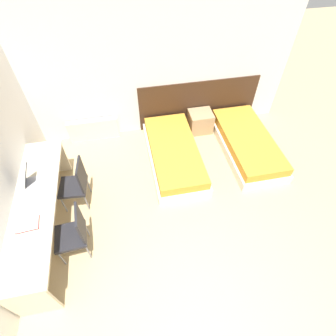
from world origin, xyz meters
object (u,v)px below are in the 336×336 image
(bed_near_window, at_px, (174,154))
(bed_near_door, at_px, (247,143))
(chair_near_laptop, at_px, (76,183))
(nightstand, at_px, (200,122))
(laptop, at_px, (34,179))
(chair_near_notebook, at_px, (74,232))

(bed_near_window, xyz_separation_m, bed_near_door, (1.50, 0.00, 0.00))
(bed_near_window, height_order, chair_near_laptop, chair_near_laptop)
(bed_near_window, distance_m, nightstand, 1.09)
(bed_near_window, height_order, laptop, laptop)
(bed_near_door, bearing_deg, chair_near_laptop, -168.85)
(nightstand, height_order, chair_near_laptop, chair_near_laptop)
(bed_near_window, bearing_deg, nightstand, 46.56)
(bed_near_door, relative_size, chair_near_laptop, 2.15)
(chair_near_laptop, distance_m, laptop, 0.61)
(chair_near_laptop, bearing_deg, laptop, -166.50)
(bed_near_door, distance_m, chair_near_notebook, 3.59)
(nightstand, distance_m, laptop, 3.42)
(bed_near_door, relative_size, nightstand, 4.15)
(laptop, bearing_deg, chair_near_notebook, -62.44)
(chair_near_laptop, relative_size, laptop, 2.56)
(bed_near_window, relative_size, nightstand, 4.15)
(bed_near_door, xyz_separation_m, laptop, (-3.76, -0.72, 0.65))
(laptop, bearing_deg, chair_near_laptop, 3.24)
(bed_near_door, bearing_deg, bed_near_window, 180.00)
(bed_near_window, relative_size, bed_near_door, 1.00)
(bed_near_window, xyz_separation_m, chair_near_laptop, (-1.74, -0.64, 0.33))
(bed_near_door, height_order, chair_near_notebook, chair_near_notebook)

